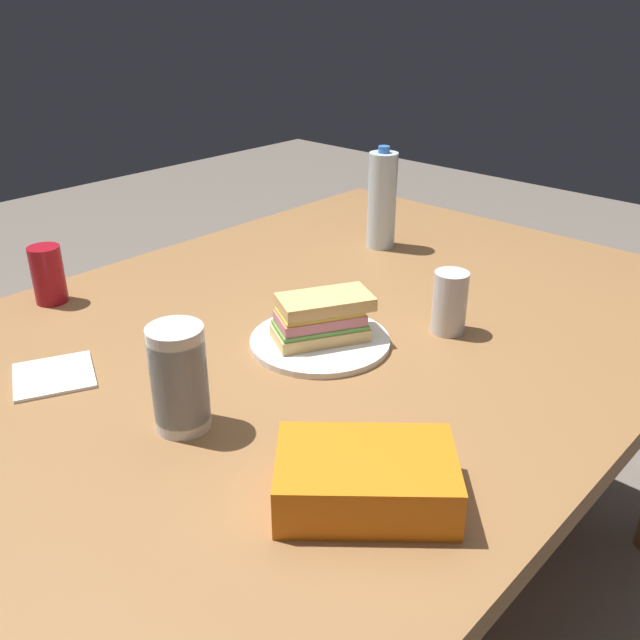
{
  "coord_description": "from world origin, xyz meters",
  "views": [
    {
      "loc": [
        -0.91,
        -0.82,
        1.38
      ],
      "look_at": [
        -0.07,
        -0.05,
        0.82
      ],
      "focal_mm": 38.76,
      "sensor_mm": 36.0,
      "label": 1
    }
  ],
  "objects_px": {
    "plastic_cup_stack": "(179,378)",
    "water_bottle_tall": "(382,200)",
    "paper_plate": "(320,341)",
    "soda_can_red": "(48,275)",
    "chip_bag": "(366,479)",
    "soda_can_silver": "(450,302)",
    "sandwich": "(322,318)",
    "dining_table": "(325,359)"
  },
  "relations": [
    {
      "from": "soda_can_silver",
      "to": "water_bottle_tall",
      "type": "bearing_deg",
      "value": 53.55
    },
    {
      "from": "chip_bag",
      "to": "soda_can_silver",
      "type": "bearing_deg",
      "value": 70.08
    },
    {
      "from": "paper_plate",
      "to": "chip_bag",
      "type": "distance_m",
      "value": 0.44
    },
    {
      "from": "water_bottle_tall",
      "to": "soda_can_silver",
      "type": "height_order",
      "value": "water_bottle_tall"
    },
    {
      "from": "chip_bag",
      "to": "water_bottle_tall",
      "type": "distance_m",
      "value": 0.98
    },
    {
      "from": "dining_table",
      "to": "water_bottle_tall",
      "type": "relative_size",
      "value": 6.45
    },
    {
      "from": "sandwich",
      "to": "soda_can_silver",
      "type": "relative_size",
      "value": 1.69
    },
    {
      "from": "dining_table",
      "to": "chip_bag",
      "type": "bearing_deg",
      "value": -131.93
    },
    {
      "from": "chip_bag",
      "to": "water_bottle_tall",
      "type": "xyz_separation_m",
      "value": [
        0.78,
        0.59,
        0.09
      ]
    },
    {
      "from": "soda_can_red",
      "to": "chip_bag",
      "type": "xyz_separation_m",
      "value": [
        -0.04,
        -0.88,
        -0.03
      ]
    },
    {
      "from": "paper_plate",
      "to": "sandwich",
      "type": "xyz_separation_m",
      "value": [
        0.0,
        -0.0,
        0.05
      ]
    },
    {
      "from": "sandwich",
      "to": "chip_bag",
      "type": "xyz_separation_m",
      "value": [
        -0.28,
        -0.34,
        -0.02
      ]
    },
    {
      "from": "dining_table",
      "to": "soda_can_red",
      "type": "xyz_separation_m",
      "value": [
        -0.31,
        0.5,
        0.14
      ]
    },
    {
      "from": "sandwich",
      "to": "soda_can_red",
      "type": "height_order",
      "value": "soda_can_red"
    },
    {
      "from": "plastic_cup_stack",
      "to": "chip_bag",
      "type": "bearing_deg",
      "value": -79.71
    },
    {
      "from": "plastic_cup_stack",
      "to": "soda_can_silver",
      "type": "distance_m",
      "value": 0.55
    },
    {
      "from": "paper_plate",
      "to": "chip_bag",
      "type": "xyz_separation_m",
      "value": [
        -0.28,
        -0.34,
        0.03
      ]
    },
    {
      "from": "paper_plate",
      "to": "soda_can_red",
      "type": "bearing_deg",
      "value": 113.91
    },
    {
      "from": "paper_plate",
      "to": "soda_can_silver",
      "type": "relative_size",
      "value": 2.14
    },
    {
      "from": "water_bottle_tall",
      "to": "plastic_cup_stack",
      "type": "height_order",
      "value": "water_bottle_tall"
    },
    {
      "from": "water_bottle_tall",
      "to": "chip_bag",
      "type": "bearing_deg",
      "value": -142.93
    },
    {
      "from": "soda_can_red",
      "to": "soda_can_silver",
      "type": "distance_m",
      "value": 0.82
    },
    {
      "from": "dining_table",
      "to": "chip_bag",
      "type": "xyz_separation_m",
      "value": [
        -0.35,
        -0.39,
        0.11
      ]
    },
    {
      "from": "paper_plate",
      "to": "soda_can_silver",
      "type": "distance_m",
      "value": 0.26
    },
    {
      "from": "soda_can_silver",
      "to": "plastic_cup_stack",
      "type": "bearing_deg",
      "value": 167.76
    },
    {
      "from": "dining_table",
      "to": "paper_plate",
      "type": "bearing_deg",
      "value": -144.09
    },
    {
      "from": "soda_can_red",
      "to": "paper_plate",
      "type": "bearing_deg",
      "value": -66.09
    },
    {
      "from": "sandwich",
      "to": "chip_bag",
      "type": "bearing_deg",
      "value": -130.0
    },
    {
      "from": "plastic_cup_stack",
      "to": "soda_can_silver",
      "type": "xyz_separation_m",
      "value": [
        0.54,
        -0.12,
        -0.02
      ]
    },
    {
      "from": "soda_can_silver",
      "to": "sandwich",
      "type": "bearing_deg",
      "value": 144.58
    },
    {
      "from": "plastic_cup_stack",
      "to": "soda_can_silver",
      "type": "bearing_deg",
      "value": -12.24
    },
    {
      "from": "paper_plate",
      "to": "sandwich",
      "type": "bearing_deg",
      "value": -1.68
    },
    {
      "from": "plastic_cup_stack",
      "to": "water_bottle_tall",
      "type": "bearing_deg",
      "value": 18.38
    },
    {
      "from": "chip_bag",
      "to": "plastic_cup_stack",
      "type": "distance_m",
      "value": 0.32
    },
    {
      "from": "dining_table",
      "to": "plastic_cup_stack",
      "type": "bearing_deg",
      "value": -169.22
    },
    {
      "from": "soda_can_red",
      "to": "plastic_cup_stack",
      "type": "distance_m",
      "value": 0.58
    },
    {
      "from": "dining_table",
      "to": "sandwich",
      "type": "distance_m",
      "value": 0.16
    },
    {
      "from": "paper_plate",
      "to": "soda_can_silver",
      "type": "bearing_deg",
      "value": -34.89
    },
    {
      "from": "soda_can_silver",
      "to": "chip_bag",
      "type": "bearing_deg",
      "value": -158.37
    },
    {
      "from": "paper_plate",
      "to": "chip_bag",
      "type": "relative_size",
      "value": 1.14
    },
    {
      "from": "chip_bag",
      "to": "paper_plate",
      "type": "bearing_deg",
      "value": 98.89
    },
    {
      "from": "dining_table",
      "to": "paper_plate",
      "type": "xyz_separation_m",
      "value": [
        -0.07,
        -0.05,
        0.09
      ]
    }
  ]
}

